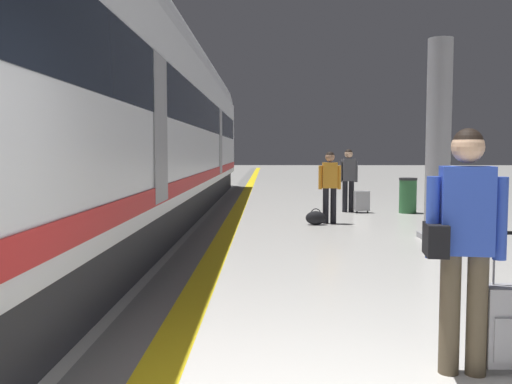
# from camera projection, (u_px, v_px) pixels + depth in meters

# --- Properties ---
(safety_line_strip) EXTENTS (0.36, 80.00, 0.01)m
(safety_line_strip) POSITION_uv_depth(u_px,v_px,m) (232.00, 221.00, 12.64)
(safety_line_strip) COLOR yellow
(safety_line_strip) RESTS_ON ground
(tactile_edge_band) EXTENTS (0.64, 80.00, 0.01)m
(tactile_edge_band) POSITION_uv_depth(u_px,v_px,m) (217.00, 221.00, 12.64)
(tactile_edge_band) COLOR slate
(tactile_edge_band) RESTS_ON ground
(high_speed_train) EXTENTS (2.94, 29.17, 4.97)m
(high_speed_train) POSITION_uv_depth(u_px,v_px,m) (133.00, 110.00, 12.05)
(high_speed_train) COLOR #38383D
(high_speed_train) RESTS_ON ground
(traveller_foreground) EXTENTS (0.57, 0.31, 1.76)m
(traveller_foreground) POSITION_uv_depth(u_px,v_px,m) (463.00, 234.00, 3.92)
(traveller_foreground) COLOR brown
(traveller_foreground) RESTS_ON ground
(rolling_suitcase_foreground) EXTENTS (0.38, 0.24, 1.02)m
(rolling_suitcase_foreground) POSITION_uv_depth(u_px,v_px,m) (510.00, 325.00, 4.00)
(rolling_suitcase_foreground) COLOR #9E9EA3
(rolling_suitcase_foreground) RESTS_ON ground
(passenger_near) EXTENTS (0.51, 0.26, 1.65)m
(passenger_near) POSITION_uv_depth(u_px,v_px,m) (348.00, 176.00, 14.53)
(passenger_near) COLOR black
(passenger_near) RESTS_ON ground
(suitcase_near) EXTENTS (0.41, 0.29, 0.57)m
(suitcase_near) POSITION_uv_depth(u_px,v_px,m) (362.00, 201.00, 14.37)
(suitcase_near) COLOR #9E9EA3
(suitcase_near) RESTS_ON ground
(passenger_mid) EXTENTS (0.50, 0.21, 1.59)m
(passenger_mid) POSITION_uv_depth(u_px,v_px,m) (330.00, 182.00, 12.19)
(passenger_mid) COLOR black
(passenger_mid) RESTS_ON ground
(duffel_bag_mid) EXTENTS (0.44, 0.26, 0.36)m
(duffel_bag_mid) POSITION_uv_depth(u_px,v_px,m) (316.00, 218.00, 12.04)
(duffel_bag_mid) COLOR black
(duffel_bag_mid) RESTS_ON ground
(platform_pillar) EXTENTS (0.56, 0.56, 3.60)m
(platform_pillar) POSITION_uv_depth(u_px,v_px,m) (438.00, 144.00, 9.98)
(platform_pillar) COLOR gray
(platform_pillar) RESTS_ON ground
(waste_bin) EXTENTS (0.46, 0.46, 0.91)m
(waste_bin) POSITION_uv_depth(u_px,v_px,m) (408.00, 195.00, 14.31)
(waste_bin) COLOR #2D6638
(waste_bin) RESTS_ON ground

